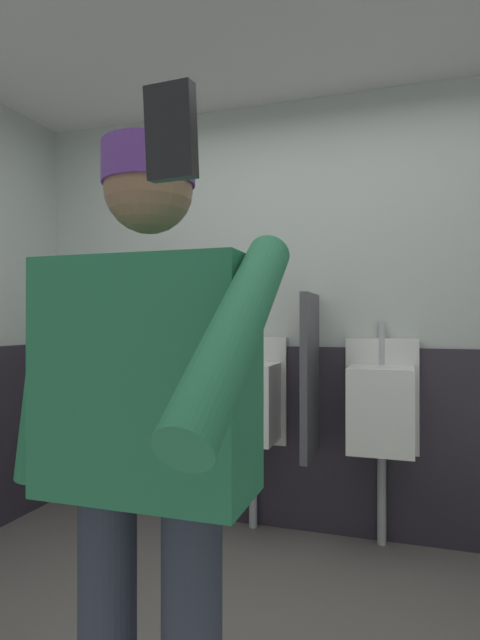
% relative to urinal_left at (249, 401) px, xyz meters
% --- Properties ---
extents(wall_back, '(4.27, 0.12, 2.58)m').
position_rel_urinal_left_xyz_m(wall_back, '(0.35, 0.22, 0.51)').
color(wall_back, silver).
rests_on(wall_back, ground_plane).
extents(wainscot_band_back, '(3.67, 0.03, 1.09)m').
position_rel_urinal_left_xyz_m(wainscot_band_back, '(0.35, 0.14, -0.23)').
color(wainscot_band_back, '#2D2833').
rests_on(wainscot_band_back, ground_plane).
extents(urinal_left, '(0.40, 0.34, 1.24)m').
position_rel_urinal_left_xyz_m(urinal_left, '(0.00, 0.00, 0.00)').
color(urinal_left, white).
rests_on(urinal_left, ground_plane).
extents(urinal_middle, '(0.40, 0.34, 1.24)m').
position_rel_urinal_left_xyz_m(urinal_middle, '(0.75, 0.00, 0.00)').
color(urinal_middle, white).
rests_on(urinal_middle, ground_plane).
extents(privacy_divider_panel, '(0.04, 0.40, 0.90)m').
position_rel_urinal_left_xyz_m(privacy_divider_panel, '(0.37, -0.07, 0.17)').
color(privacy_divider_panel, '#4C4C51').
extents(person, '(0.71, 0.60, 1.66)m').
position_rel_urinal_left_xyz_m(person, '(0.29, -1.77, 0.20)').
color(person, '#2D3342').
rests_on(person, ground_plane).
extents(cell_phone, '(0.06, 0.03, 0.11)m').
position_rel_urinal_left_xyz_m(cell_phone, '(0.59, -2.27, 0.69)').
color(cell_phone, black).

